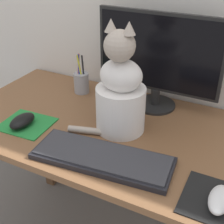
{
  "coord_description": "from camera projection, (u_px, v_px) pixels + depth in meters",
  "views": [
    {
      "loc": [
        0.42,
        -0.87,
        1.37
      ],
      "look_at": [
        0.03,
        -0.1,
        0.87
      ],
      "focal_mm": 50.0,
      "sensor_mm": 36.0,
      "label": 1
    }
  ],
  "objects": [
    {
      "name": "keyboard",
      "position": [
        102.0,
        157.0,
        0.98
      ],
      "size": [
        0.46,
        0.2,
        0.02
      ],
      "rotation": [
        0.0,
        0.0,
        0.1
      ],
      "color": "black",
      "rests_on": "desk"
    },
    {
      "name": "mousepad_left",
      "position": [
        27.0,
        124.0,
        1.17
      ],
      "size": [
        0.19,
        0.17,
        0.0
      ],
      "rotation": [
        0.0,
        0.0,
        0.06
      ],
      "color": "#238438",
      "rests_on": "desk"
    },
    {
      "name": "pen_cup",
      "position": [
        81.0,
        82.0,
        1.38
      ],
      "size": [
        0.07,
        0.07,
        0.18
      ],
      "color": "#99999E",
      "rests_on": "desk"
    },
    {
      "name": "monitor",
      "position": [
        158.0,
        58.0,
        1.19
      ],
      "size": [
        0.49,
        0.17,
        0.38
      ],
      "color": "black",
      "rests_on": "desk"
    },
    {
      "name": "desk",
      "position": [
        117.0,
        152.0,
        1.21
      ],
      "size": [
        1.25,
        0.63,
        0.74
      ],
      "color": "brown",
      "rests_on": "ground_plane"
    },
    {
      "name": "computer_mouse_right",
      "position": [
        220.0,
        200.0,
        0.81
      ],
      "size": [
        0.06,
        0.11,
        0.04
      ],
      "color": "white",
      "rests_on": "mousepad_right"
    },
    {
      "name": "mousepad_right",
      "position": [
        220.0,
        202.0,
        0.83
      ],
      "size": [
        0.2,
        0.18,
        0.0
      ],
      "rotation": [
        0.0,
        0.0,
        -0.0
      ],
      "color": "black",
      "rests_on": "desk"
    },
    {
      "name": "computer_mouse_left",
      "position": [
        22.0,
        121.0,
        1.15
      ],
      "size": [
        0.07,
        0.11,
        0.04
      ],
      "color": "black",
      "rests_on": "mousepad_left"
    },
    {
      "name": "cat",
      "position": [
        120.0,
        93.0,
        1.07
      ],
      "size": [
        0.25,
        0.21,
        0.4
      ],
      "rotation": [
        0.0,
        0.0,
        -0.07
      ],
      "color": "white",
      "rests_on": "desk"
    }
  ]
}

